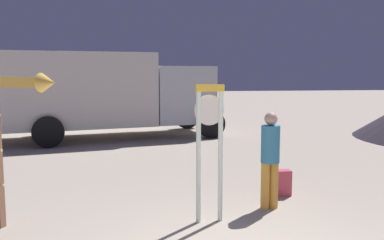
% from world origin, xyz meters
% --- Properties ---
extents(standing_clock, '(0.44, 0.13, 2.00)m').
position_xyz_m(standing_clock, '(-0.11, 1.91, 1.24)').
color(standing_clock, white).
rests_on(standing_clock, ground_plane).
extents(arrow_sign, '(1.03, 0.67, 2.45)m').
position_xyz_m(arrow_sign, '(-2.76, 1.88, 1.59)').
color(arrow_sign, '#946649').
rests_on(arrow_sign, ground_plane).
extents(person_near_clock, '(0.30, 0.30, 1.55)m').
position_xyz_m(person_near_clock, '(0.94, 2.36, 0.86)').
color(person_near_clock, gold).
rests_on(person_near_clock, ground_plane).
extents(backpack, '(0.28, 0.23, 0.45)m').
position_xyz_m(backpack, '(1.39, 3.02, 0.22)').
color(backpack, '#C64357').
rests_on(backpack, ground_plane).
extents(box_truck_near, '(7.46, 4.03, 2.75)m').
position_xyz_m(box_truck_near, '(-2.29, 9.88, 1.52)').
color(box_truck_near, beige).
rests_on(box_truck_near, ground_plane).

